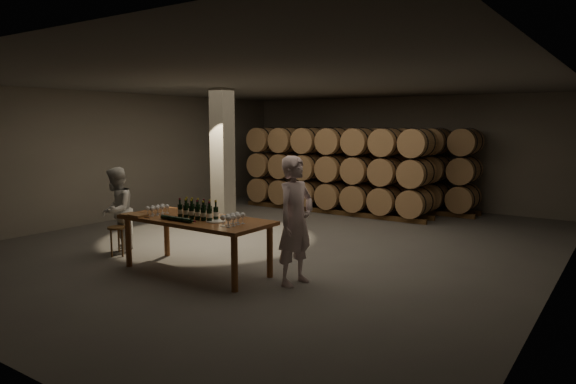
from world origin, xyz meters
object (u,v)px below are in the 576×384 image
Objects in this scene: tasting_table at (196,224)px; person_woman at (117,210)px; notebook_near at (138,215)px; plate at (216,221)px; stool at (117,232)px; bottle_cluster at (198,212)px; person_man at (296,221)px.

person_woman is (-2.11, 0.06, 0.01)m from tasting_table.
notebook_near is at bearing -154.31° from tasting_table.
plate is 0.19× the size of person_woman.
plate is at bearing -6.17° from tasting_table.
plate is 0.55× the size of stool.
bottle_cluster is at bearing -20.94° from tasting_table.
person_woman is at bearing 177.52° from plate.
notebook_near reaches higher than stool.
person_man is at bearing 12.83° from tasting_table.
bottle_cluster reaches higher than plate.
stool is (-1.90, -0.11, -0.34)m from tasting_table.
tasting_table is 1.94m from stool.
bottle_cluster is 0.45× the size of person_woman.
tasting_table is 2.12m from person_woman.
tasting_table is 1.60× the size of person_woman.
tasting_table is 1.75m from person_man.
plate is at bearing 51.66° from person_woman.
notebook_near is 0.50× the size of stool.
bottle_cluster is (0.08, -0.03, 0.22)m from tasting_table.
tasting_table is at bearing 159.06° from bottle_cluster.
notebook_near is 1.15m from stool.
notebook_near is at bearing -164.65° from plate.
tasting_table is 4.69× the size of stool.
bottle_cluster reaches higher than tasting_table.
notebook_near reaches higher than plate.
person_woman reaches higher than notebook_near.
plate is (0.49, -0.05, 0.11)m from tasting_table.
stool is (-2.39, -0.06, -0.45)m from plate.
notebook_near is at bearing 113.79° from person_man.
person_man reaches higher than notebook_near.
person_man reaches higher than bottle_cluster.
plate reaches higher than stool.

